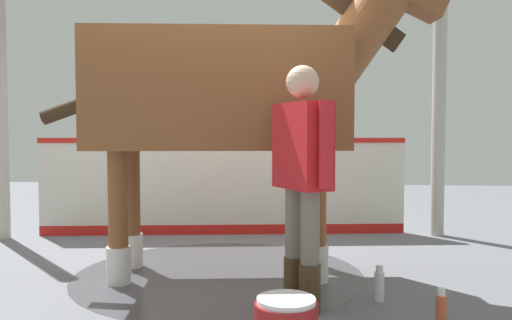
# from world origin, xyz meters

# --- Properties ---
(ground_plane) EXTENTS (16.00, 16.00, 0.02)m
(ground_plane) POSITION_xyz_m (0.00, 0.00, -0.01)
(ground_plane) COLOR slate
(wet_patch) EXTENTS (2.52, 2.52, 0.00)m
(wet_patch) POSITION_xyz_m (-0.23, -0.26, 0.00)
(wet_patch) COLOR #4C4C54
(wet_patch) RESTS_ON ground
(barrier_wall) EXTENTS (0.62, 4.43, 1.18)m
(barrier_wall) POSITION_xyz_m (1.56, -0.04, 0.55)
(barrier_wall) COLOR silver
(barrier_wall) RESTS_ON ground
(roof_post_near) EXTENTS (0.16, 0.16, 3.02)m
(roof_post_near) POSITION_xyz_m (1.71, -2.63, 1.51)
(roof_post_near) COLOR #B7B2A8
(roof_post_near) RESTS_ON ground
(roof_post_far) EXTENTS (0.16, 0.16, 3.02)m
(roof_post_far) POSITION_xyz_m (1.08, 2.51, 1.51)
(roof_post_far) COLOR #B7B2A8
(roof_post_far) RESTS_ON ground
(horse) EXTENTS (1.22, 3.56, 2.77)m
(horse) POSITION_xyz_m (-0.21, -0.39, 1.57)
(horse) COLOR brown
(horse) RESTS_ON ground
(handler) EXTENTS (0.60, 0.44, 1.70)m
(handler) POSITION_xyz_m (-1.05, -0.97, 0.99)
(handler) COLOR #47331E
(handler) RESTS_ON ground
(bottle_shampoo) EXTENTS (0.07, 0.07, 0.26)m
(bottle_shampoo) POSITION_xyz_m (-0.86, -1.54, 0.12)
(bottle_shampoo) COLOR white
(bottle_shampoo) RESTS_ON ground
(bottle_spray) EXTENTS (0.07, 0.07, 0.25)m
(bottle_spray) POSITION_xyz_m (-1.36, -1.85, 0.12)
(bottle_spray) COLOR #CC5933
(bottle_spray) RESTS_ON ground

